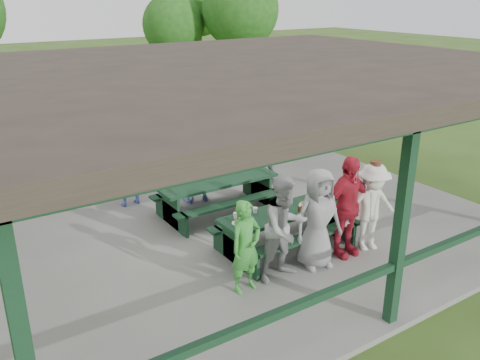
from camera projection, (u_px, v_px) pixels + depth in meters
ground at (243, 229)px, 10.35m from camera, size 90.00×90.00×0.00m
concrete_slab at (244, 227)px, 10.34m from camera, size 10.00×8.00×0.10m
pavilion_structure at (244, 73)px, 9.25m from camera, size 10.60×8.60×3.24m
picnic_table_near at (285, 224)px, 9.27m from camera, size 2.55×1.39×0.75m
picnic_table_far at (218, 192)px, 10.72m from camera, size 2.59×1.39×0.75m
table_setting at (282, 208)px, 9.16m from camera, size 2.45×0.45×0.10m
contestant_green at (246, 247)px, 7.84m from camera, size 0.58×0.41×1.52m
contestant_grey_left at (285, 228)px, 8.16m from camera, size 0.89×0.71×1.78m
contestant_grey_mid at (318, 219)px, 8.52m from camera, size 0.94×0.70×1.76m
contestant_red at (347, 207)px, 8.86m from camera, size 1.09×0.46×1.85m
contestant_white_fedora at (371, 207)px, 9.11m from camera, size 1.20×0.92×1.70m
spectator_lblue at (196, 168)px, 11.27m from camera, size 1.49×0.69×1.55m
spectator_blue at (127, 168)px, 11.02m from camera, size 0.68×0.49×1.73m
spectator_grey at (262, 150)px, 12.29m from camera, size 0.98×0.85×1.72m
pickup_truck at (221, 108)px, 17.68m from camera, size 5.96×4.21×1.51m
farm_trailer at (41, 119)px, 16.30m from camera, size 4.11×2.48×1.43m
tree_mid at (173, 25)px, 23.87m from camera, size 2.90×2.90×4.54m
tree_right at (240, 10)px, 23.36m from camera, size 3.55×3.55×5.55m
tree_far_right at (198, 0)px, 27.58m from camera, size 3.91×3.91×6.11m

